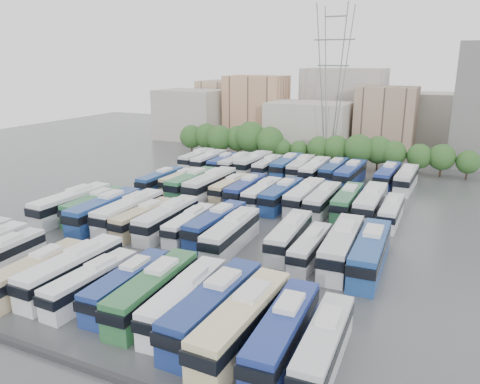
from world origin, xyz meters
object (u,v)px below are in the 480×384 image
at_px(bus_r2_s4, 210,184).
at_px(bus_r2_s11, 347,201).
at_px(bus_r1_s6, 189,224).
at_px(bus_r1_s2, 104,210).
at_px(bus_r1_s7, 216,224).
at_px(bus_r3_s3, 236,164).
at_px(bus_r3_s9, 334,171).
at_px(bus_r1_s12, 342,246).
at_px(bus_r1_s0, 72,204).
at_px(bus_r3_s7, 301,168).
at_px(bus_r3_s13, 406,179).
at_px(bus_r0_s9, 185,299).
at_px(bus_r0_s6, 92,282).
at_px(bus_r1_s13, 370,252).
at_px(bus_r1_s3, 129,212).
at_px(bus_r1_s4, 144,218).
at_px(bus_r3_s8, 315,171).
at_px(bus_r3_s4, 254,163).
at_px(bus_r3_s10, 350,174).
at_px(bus_r2_s5, 230,188).
at_px(bus_r3_s0, 197,159).
at_px(electricity_pylon, 333,77).
at_px(bus_r0_s5, 72,270).
at_px(bus_r2_s1, 160,180).
at_px(bus_r0_s7, 127,284).
at_px(bus_r2_s2, 181,181).
at_px(bus_r0_s10, 214,307).
at_px(bus_r0_s13, 324,345).
at_px(bus_r2_s7, 262,194).
at_px(bus_r1_s8, 231,233).
at_px(bus_r1_s11, 310,247).
at_px(bus_r1_s5, 167,219).
at_px(bus_r3_s5, 268,166).
at_px(bus_r3_s6, 287,166).
at_px(bus_r0_s4, 37,272).
at_px(bus_r3_s12, 388,176).
at_px(bus_r3_s2, 223,163).
at_px(bus_r0_s8, 154,290).
at_px(bus_r2_s10, 323,200).
at_px(bus_r0_s11, 243,321).
at_px(bus_r2_s13, 391,212).
at_px(bus_r2_s9, 305,196).

distance_m(bus_r2_s4, bus_r2_s11, 22.98).
bearing_deg(bus_r1_s6, bus_r2_s4, 107.55).
bearing_deg(bus_r1_s2, bus_r1_s7, 5.36).
height_order(bus_r3_s3, bus_r3_s9, bus_r3_s9).
relative_size(bus_r1_s12, bus_r2_s11, 1.11).
height_order(bus_r1_s0, bus_r3_s7, bus_r1_s0).
height_order(bus_r2_s11, bus_r3_s13, bus_r3_s13).
bearing_deg(bus_r3_s3, bus_r0_s9, -68.25).
relative_size(bus_r0_s6, bus_r1_s13, 0.82).
xyz_separation_m(bus_r1_s3, bus_r1_s12, (29.75, 0.09, 0.07)).
bearing_deg(bus_r1_s4, bus_r3_s8, 71.85).
distance_m(bus_r1_s0, bus_r3_s4, 39.19).
bearing_deg(bus_r3_s8, bus_r0_s9, -86.43).
bearing_deg(bus_r3_s10, bus_r1_s12, -76.71).
xyz_separation_m(bus_r0_s6, bus_r2_s5, (-3.19, 36.66, -0.02)).
bearing_deg(bus_r3_s0, electricity_pylon, 39.39).
bearing_deg(bus_r0_s5, bus_r2_s1, 111.46).
distance_m(bus_r0_s7, bus_r1_s12, 23.94).
bearing_deg(bus_r3_s0, bus_r1_s12, -43.23).
relative_size(bus_r0_s7, bus_r3_s0, 0.98).
xyz_separation_m(bus_r1_s6, bus_r2_s2, (-13.15, 18.95, 0.01)).
xyz_separation_m(bus_r0_s10, bus_r0_s13, (9.86, -0.92, -0.32)).
bearing_deg(bus_r2_s7, bus_r1_s8, -79.68).
relative_size(bus_r1_s0, bus_r1_s4, 1.18).
bearing_deg(bus_r1_s11, bus_r1_s5, 177.60).
bearing_deg(bus_r3_s5, bus_r1_s5, -91.00).
bearing_deg(bus_r2_s7, electricity_pylon, 88.97).
distance_m(bus_r1_s3, bus_r3_s13, 48.81).
height_order(bus_r2_s11, bus_r3_s6, bus_r3_s6).
bearing_deg(bus_r0_s13, bus_r2_s11, 97.88).
relative_size(bus_r1_s4, bus_r3_s13, 0.92).
relative_size(bus_r0_s4, bus_r1_s11, 1.09).
xyz_separation_m(bus_r1_s4, bus_r3_s10, (20.04, 35.86, 0.27)).
xyz_separation_m(bus_r2_s5, bus_r3_s12, (22.84, 18.50, 0.26)).
distance_m(bus_r2_s1, bus_r3_s2, 18.09).
bearing_deg(bus_r1_s0, bus_r0_s9, -27.72).
height_order(bus_r0_s4, bus_r1_s13, bus_r1_s13).
height_order(bus_r0_s8, bus_r2_s10, bus_r0_s8).
xyz_separation_m(bus_r1_s2, bus_r3_s13, (36.23, 37.19, -0.13)).
height_order(bus_r3_s3, bus_r3_s6, bus_r3_s6).
bearing_deg(bus_r0_s10, bus_r0_s11, -16.27).
height_order(bus_r0_s6, bus_r3_s0, bus_r3_s0).
distance_m(bus_r1_s0, bus_r3_s9, 47.58).
height_order(electricity_pylon, bus_r2_s4, electricity_pylon).
distance_m(bus_r1_s7, bus_r2_s13, 25.17).
bearing_deg(bus_r2_s11, bus_r2_s9, -178.09).
bearing_deg(bus_r0_s8, bus_r1_s6, 108.13).
distance_m(bus_r0_s5, bus_r0_s13, 26.47).
bearing_deg(bus_r1_s0, bus_r3_s13, 42.78).
relative_size(bus_r1_s4, bus_r3_s2, 1.05).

